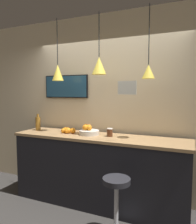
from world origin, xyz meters
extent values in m
cube|color=beige|center=(0.00, 1.04, 1.45)|extent=(8.00, 0.06, 2.90)
cube|color=black|center=(0.00, 0.62, 0.50)|extent=(2.56, 0.58, 1.00)
cube|color=#99754C|center=(0.00, 0.62, 1.02)|extent=(2.60, 0.62, 0.04)
cylinder|color=#B7B7BC|center=(0.49, 0.01, 0.33)|extent=(0.05, 0.05, 0.63)
cylinder|color=#232328|center=(0.49, 0.01, 0.68)|extent=(0.32, 0.32, 0.06)
cylinder|color=beige|center=(-0.16, 0.65, 1.07)|extent=(0.30, 0.30, 0.07)
sphere|color=orange|center=(-0.24, 0.69, 1.14)|extent=(0.09, 0.09, 0.09)
sphere|color=orange|center=(-0.19, 0.70, 1.14)|extent=(0.08, 0.08, 0.08)
sphere|color=orange|center=(-0.22, 0.63, 1.15)|extent=(0.09, 0.09, 0.09)
sphere|color=orange|center=(-0.16, 0.64, 1.14)|extent=(0.08, 0.08, 0.08)
sphere|color=orange|center=(-0.15, 0.65, 1.14)|extent=(0.07, 0.07, 0.07)
sphere|color=orange|center=(-0.58, 0.66, 1.08)|extent=(0.08, 0.08, 0.08)
sphere|color=orange|center=(-0.43, 0.63, 1.08)|extent=(0.09, 0.09, 0.09)
sphere|color=orange|center=(-0.53, 0.62, 1.08)|extent=(0.09, 0.09, 0.09)
sphere|color=orange|center=(-0.56, 0.64, 1.08)|extent=(0.08, 0.08, 0.08)
sphere|color=orange|center=(-0.51, 0.59, 1.07)|extent=(0.07, 0.07, 0.07)
sphere|color=orange|center=(-0.55, 0.67, 1.08)|extent=(0.08, 0.08, 0.08)
sphere|color=orange|center=(-0.50, 0.61, 1.08)|extent=(0.09, 0.09, 0.09)
sphere|color=orange|center=(-0.58, 0.64, 1.07)|extent=(0.07, 0.07, 0.07)
sphere|color=orange|center=(-0.59, 0.61, 1.07)|extent=(0.07, 0.07, 0.07)
cylinder|color=olive|center=(-1.11, 0.65, 1.15)|extent=(0.08, 0.08, 0.22)
cylinder|color=olive|center=(-1.11, 0.65, 1.28)|extent=(0.04, 0.04, 0.06)
cylinder|color=#562D19|center=(0.17, 0.65, 1.09)|extent=(0.08, 0.08, 0.11)
cylinder|color=white|center=(0.17, 0.65, 1.15)|extent=(0.09, 0.09, 0.01)
cylinder|color=black|center=(-0.70, 0.65, 2.45)|extent=(0.01, 0.01, 0.70)
cone|color=yellow|center=(-0.70, 0.65, 1.97)|extent=(0.18, 0.18, 0.25)
sphere|color=#F9EFCC|center=(-0.70, 0.65, 1.87)|extent=(0.04, 0.04, 0.04)
cylinder|color=black|center=(0.00, 0.65, 2.49)|extent=(0.01, 0.01, 0.63)
cone|color=yellow|center=(0.00, 0.65, 2.05)|extent=(0.21, 0.21, 0.25)
sphere|color=#F9EFCC|center=(0.00, 0.65, 1.94)|extent=(0.04, 0.04, 0.04)
cylinder|color=black|center=(0.70, 0.65, 2.41)|extent=(0.01, 0.01, 0.77)
cone|color=yellow|center=(0.70, 0.65, 1.94)|extent=(0.17, 0.17, 0.18)
sphere|color=#F9EFCC|center=(0.70, 0.65, 1.87)|extent=(0.04, 0.04, 0.04)
cube|color=black|center=(-0.76, 0.99, 1.77)|extent=(0.82, 0.04, 0.38)
cube|color=navy|center=(-0.76, 0.97, 1.77)|extent=(0.79, 0.01, 0.35)
cube|color=white|center=(0.50, 0.39, 1.73)|extent=(0.24, 0.01, 0.17)
camera|label=1|loc=(1.26, -2.26, 1.67)|focal=35.00mm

